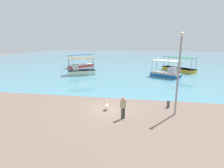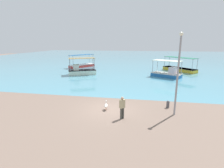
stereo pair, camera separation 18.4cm
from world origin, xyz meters
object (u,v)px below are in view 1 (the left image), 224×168
fishing_boat_center (81,71)px  mooring_bollard (168,104)px  fishing_boat_far_left (167,73)px  fisherman_standing (123,107)px  fishing_boat_outer (178,68)px  pelican (107,106)px  lamp_post (179,71)px  fishing_boat_near_left (81,65)px

fishing_boat_center → mooring_bollard: 18.49m
fishing_boat_far_left → fisherman_standing: bearing=-107.3°
fishing_boat_far_left → fishing_boat_outer: fishing_boat_far_left is taller
pelican → lamp_post: size_ratio=0.13×
fishing_boat_far_left → fishing_boat_near_left: bearing=155.0°
mooring_bollard → fisherman_standing: 4.64m
fishing_boat_far_left → mooring_bollard: 13.94m
pelican → fisherman_standing: (1.52, -1.44, 0.53)m
pelican → fishing_boat_outer: bearing=65.7°
fishing_boat_far_left → mooring_bollard: fishing_boat_far_left is taller
fishing_boat_far_left → fishing_boat_near_left: (-17.23, 8.04, -0.10)m
fishing_boat_far_left → fisherman_standing: size_ratio=2.94×
pelican → mooring_bollard: size_ratio=1.25×
fishing_boat_near_left → mooring_bollard: 26.88m
pelican → mooring_bollard: bearing=15.5°
fishing_boat_near_left → fishing_boat_outer: size_ratio=0.98×
fishing_boat_center → fisherman_standing: (9.05, -16.34, 0.25)m
fishing_boat_far_left → mooring_bollard: size_ratio=7.72×
fishing_boat_outer → mooring_bollard: 20.67m
fishing_boat_outer → mooring_bollard: fishing_boat_outer is taller
fishing_boat_near_left → mooring_bollard: fishing_boat_near_left is taller
fishing_boat_near_left → pelican: bearing=-65.8°
pelican → lamp_post: 6.26m
fishing_boat_near_left → fishing_boat_center: bearing=-70.5°
fishing_boat_near_left → pelican: fishing_boat_near_left is taller
lamp_post → fisherman_standing: lamp_post is taller
fishing_boat_center → fishing_boat_far_left: bearing=1.4°
mooring_bollard → fishing_boat_center: bearing=133.2°
fisherman_standing → fishing_boat_near_left: bearing=115.9°
lamp_post → fishing_boat_near_left: bearing=124.4°
fishing_boat_far_left → fishing_boat_near_left: size_ratio=0.86×
fishing_boat_near_left → pelican: 25.55m
pelican → lamp_post: lamp_post is taller
fishing_boat_center → lamp_post: lamp_post is taller
fishing_boat_far_left → lamp_post: bearing=-94.8°
pelican → fisherman_standing: fisherman_standing is taller
fishing_boat_near_left → fishing_boat_outer: 20.29m
fishing_boat_outer → lamp_post: bearing=-101.2°
mooring_bollard → fisherman_standing: size_ratio=0.38×
fishing_boat_outer → fisherman_standing: (-8.20, -23.01, 0.40)m
fishing_boat_near_left → fisherman_standing: 27.51m
fishing_boat_near_left → fishing_boat_outer: bearing=-4.9°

